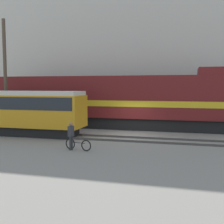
% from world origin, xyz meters
% --- Properties ---
extents(ground_plane, '(120.00, 120.00, 0.00)m').
position_xyz_m(ground_plane, '(0.00, 0.00, 0.00)').
color(ground_plane, gray).
extents(track_near, '(60.00, 1.50, 0.14)m').
position_xyz_m(track_near, '(0.00, -1.86, 0.07)').
color(track_near, '#47423D').
rests_on(track_near, ground).
extents(track_far, '(60.00, 1.50, 0.14)m').
position_xyz_m(track_far, '(0.00, 3.44, 0.07)').
color(track_far, '#47423D').
rests_on(track_far, ground).
extents(building_backdrop, '(42.11, 6.00, 13.64)m').
position_xyz_m(building_backdrop, '(0.00, 10.64, 6.82)').
color(building_backdrop, beige).
rests_on(building_backdrop, ground).
extents(freight_locomotive, '(21.68, 3.04, 5.13)m').
position_xyz_m(freight_locomotive, '(-2.78, 3.44, 2.38)').
color(freight_locomotive, black).
rests_on(freight_locomotive, ground).
extents(streetcar, '(9.40, 2.54, 3.31)m').
position_xyz_m(streetcar, '(-7.84, -1.86, 1.89)').
color(streetcar, black).
rests_on(streetcar, ground).
extents(bicycle, '(1.71, 0.53, 0.71)m').
position_xyz_m(bicycle, '(-1.95, -5.61, 0.33)').
color(bicycle, black).
rests_on(bicycle, ground).
extents(person, '(0.29, 0.40, 1.62)m').
position_xyz_m(person, '(-2.35, -5.68, 0.98)').
color(person, '#333333').
rests_on(person, ground).
extents(utility_pole_left, '(0.29, 0.29, 9.36)m').
position_xyz_m(utility_pole_left, '(-11.13, 0.79, 4.68)').
color(utility_pole_left, '#4C3D2D').
rests_on(utility_pole_left, ground).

